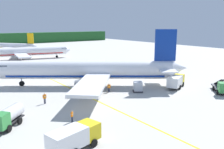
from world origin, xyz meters
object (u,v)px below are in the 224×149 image
object	(u,v)px
airliner_foreground	(89,70)
crew_marshaller	(109,87)
service_truck_baggage	(74,137)
service_truck_catering	(176,81)
service_truck_pushback	(223,88)
cargo_container_near	(138,87)
crew_supervisor	(90,89)
service_truck_fuel	(7,117)
airliner_mid_apron	(25,52)
crew_loader_right	(45,97)
airliner_far_taxiway	(10,46)
crew_loader_left	(72,115)

from	to	relation	value
airliner_foreground	crew_marshaller	world-z (taller)	airliner_foreground
service_truck_baggage	service_truck_catering	distance (m)	30.37
service_truck_pushback	cargo_container_near	bearing A→B (deg)	140.08
crew_supervisor	service_truck_pushback	bearing A→B (deg)	-34.95
service_truck_fuel	crew_marshaller	world-z (taller)	service_truck_fuel
service_truck_pushback	crew_marshaller	size ratio (longest dim) A/B	3.57
service_truck_fuel	airliner_foreground	bearing A→B (deg)	31.93
service_truck_catering	service_truck_pushback	world-z (taller)	service_truck_pushback
service_truck_fuel	service_truck_baggage	xyz separation A→B (m)	(4.33, -10.22, 0.05)
airliner_mid_apron	service_truck_catering	bearing A→B (deg)	-78.05
crew_marshaller	cargo_container_near	bearing A→B (deg)	-33.88
crew_marshaller	crew_loader_right	xyz separation A→B (m)	(-12.54, 0.66, 0.03)
service_truck_baggage	crew_loader_right	distance (m)	16.63
airliner_mid_apron	crew_supervisor	size ratio (longest dim) A/B	20.81
airliner_far_taxiway	service_truck_catering	size ratio (longest dim) A/B	4.04
crew_loader_left	service_truck_fuel	bearing A→B (deg)	154.95
cargo_container_near	crew_marshaller	size ratio (longest dim) A/B	1.42
airliner_foreground	airliner_far_taxiway	distance (m)	79.53
service_truck_baggage	crew_supervisor	bearing A→B (deg)	54.78
airliner_foreground	cargo_container_near	world-z (taller)	airliner_foreground
airliner_far_taxiway	crew_marshaller	xyz separation A→B (m)	(-2.60, -85.86, -1.49)
crew_supervisor	airliner_foreground	bearing A→B (deg)	61.31
service_truck_fuel	service_truck_baggage	size ratio (longest dim) A/B	0.85
crew_loader_right	airliner_mid_apron	bearing A→B (deg)	76.69
service_truck_pushback	service_truck_fuel	bearing A→B (deg)	167.89
airliner_mid_apron	service_truck_fuel	world-z (taller)	airliner_mid_apron
service_truck_fuel	cargo_container_near	size ratio (longest dim) A/B	2.14
airliner_foreground	airliner_mid_apron	distance (m)	48.58
airliner_foreground	service_truck_catering	bearing A→B (deg)	-40.47
airliner_foreground	crew_loader_right	distance (m)	13.36
cargo_container_near	crew_loader_left	bearing A→B (deg)	-161.07
airliner_mid_apron	service_truck_catering	size ratio (longest dim) A/B	5.15
crew_marshaller	crew_loader_left	bearing A→B (deg)	-144.13
service_truck_baggage	crew_loader_left	distance (m)	7.44
airliner_foreground	crew_supervisor	distance (m)	6.63
service_truck_pushback	crew_loader_right	size ratio (longest dim) A/B	3.46
airliner_mid_apron	crew_loader_right	size ratio (longest dim) A/B	19.09
airliner_foreground	airliner_far_taxiway	xyz separation A→B (m)	(3.31, 79.45, -0.88)
airliner_mid_apron	crew_loader_left	bearing A→B (deg)	-101.23
airliner_foreground	service_truck_pushback	size ratio (longest dim) A/B	5.81
service_truck_pushback	service_truck_catering	bearing A→B (deg)	115.36
service_truck_pushback	crew_loader_right	xyz separation A→B (m)	(-29.42, 14.02, -0.11)
crew_marshaller	crew_loader_right	bearing A→B (deg)	176.98
airliner_mid_apron	service_truck_fuel	bearing A→B (deg)	-108.39
service_truck_baggage	crew_supervisor	xyz separation A→B (m)	(11.80, 16.71, -0.49)
crew_loader_left	crew_loader_right	xyz separation A→B (m)	(-0.16, 9.61, 0.10)
service_truck_baggage	cargo_container_near	xyz separation A→B (m)	(20.10, 12.59, -0.44)
service_truck_fuel	crew_loader_right	xyz separation A→B (m)	(7.25, 6.15, -0.34)
service_truck_fuel	service_truck_baggage	bearing A→B (deg)	-67.05
crew_marshaller	crew_loader_right	distance (m)	12.56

